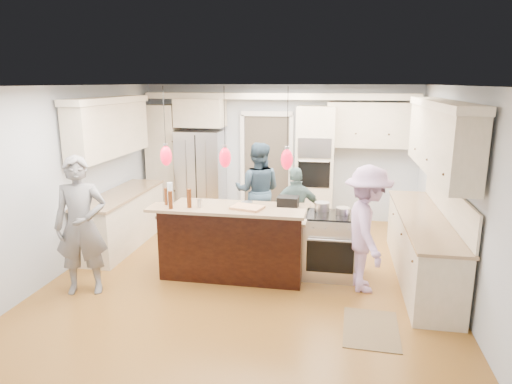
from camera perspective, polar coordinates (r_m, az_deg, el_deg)
ground_plane at (r=6.84m, az=-0.53°, el=-10.10°), size 6.00×6.00×0.00m
room_shell at (r=6.33m, az=-0.56°, el=5.16°), size 5.54×6.04×2.72m
refrigerator at (r=9.38m, az=-6.86°, el=2.15°), size 0.90×0.70×1.80m
oven_column at (r=8.97m, az=7.37°, el=3.23°), size 0.72×0.69×2.30m
back_upper_cabinets at (r=9.18m, az=-1.93°, el=6.85°), size 5.30×0.61×2.54m
right_counter_run at (r=6.79m, az=20.69°, el=-1.74°), size 0.64×3.10×2.51m
left_cabinets at (r=8.01m, az=-16.88°, el=0.82°), size 0.64×2.30×2.51m
kitchen_island at (r=6.77m, az=-2.48°, el=-5.93°), size 2.10×1.46×1.12m
island_range at (r=6.70m, az=9.57°, el=-6.59°), size 0.82×0.71×0.92m
pendant_lights at (r=5.89m, az=-3.89°, el=4.35°), size 1.75×0.15×1.03m
person_bar_end at (r=6.37m, az=-21.02°, el=-3.98°), size 0.77×0.62×1.85m
person_far_left at (r=8.09m, az=0.23°, el=0.14°), size 0.85×0.67×1.73m
person_far_right at (r=7.31m, az=5.03°, el=-2.51°), size 0.92×0.61×1.45m
person_range_side at (r=6.23m, az=13.71°, el=-4.52°), size 0.79×1.18×1.70m
floor_rug at (r=5.59m, az=14.17°, el=-16.25°), size 0.65×0.92×0.01m
water_bottle at (r=6.26m, az=-10.69°, el=-0.24°), size 0.09×0.09×0.31m
beer_bottle_a at (r=6.31m, az=-11.13°, el=-0.54°), size 0.07×0.07×0.23m
beer_bottle_b at (r=6.09m, az=-10.65°, el=-0.98°), size 0.07×0.07×0.24m
beer_bottle_c at (r=6.10m, az=-8.36°, el=-0.79°), size 0.08×0.08×0.25m
drink_can at (r=6.12m, az=-7.07°, el=-1.41°), size 0.07×0.07×0.11m
cutting_board at (r=6.02m, az=-1.10°, el=-1.94°), size 0.46×0.38×0.03m
pot_large at (r=6.70m, az=8.25°, el=-1.80°), size 0.22×0.22×0.13m
pot_small at (r=6.58m, az=10.80°, el=-2.34°), size 0.20×0.20×0.10m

